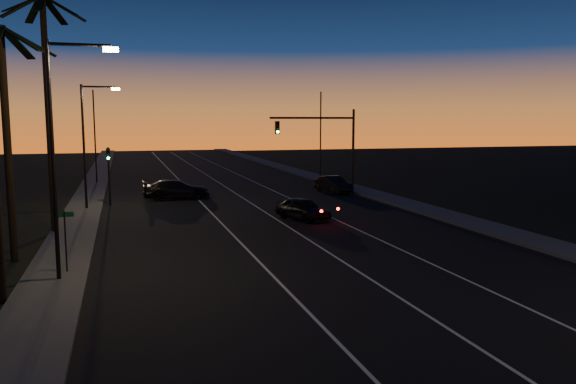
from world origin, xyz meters
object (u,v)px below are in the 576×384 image
object	(u,v)px
right_car	(333,185)
cross_car	(177,190)
lead_car	(303,209)
signal_mast	(326,137)

from	to	relation	value
right_car	cross_car	size ratio (longest dim) A/B	0.84
cross_car	lead_car	bearing A→B (deg)	-59.85
signal_mast	lead_car	xyz separation A→B (m)	(-5.08, -9.73, -4.09)
signal_mast	right_car	size ratio (longest dim) A/B	1.60
signal_mast	cross_car	size ratio (longest dim) A/B	1.34
right_car	cross_car	distance (m)	13.09
lead_car	cross_car	xyz separation A→B (m)	(-6.63, 11.42, 0.07)
signal_mast	lead_car	bearing A→B (deg)	-117.57
signal_mast	right_car	distance (m)	4.68
lead_car	cross_car	bearing A→B (deg)	120.15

